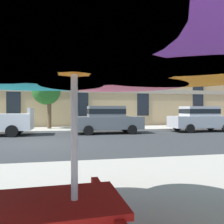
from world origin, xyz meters
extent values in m
plane|color=#2D3033|center=(0.00, 0.00, 0.00)|extent=(120.00, 120.00, 0.00)
cube|color=#B2ADA3|center=(0.00, 6.80, 0.06)|extent=(56.00, 3.60, 0.12)
cube|color=tan|center=(0.00, 15.00, 8.00)|extent=(44.33, 12.00, 16.00)
cube|color=#9E937F|center=(0.00, 8.96, 3.20)|extent=(43.44, 0.08, 0.36)
cube|color=#9E937F|center=(0.00, 8.96, 6.40)|extent=(43.44, 0.08, 0.36)
cube|color=#9E937F|center=(0.00, 8.96, 9.60)|extent=(43.44, 0.08, 0.36)
cube|color=black|center=(-2.77, 8.97, 8.40)|extent=(1.10, 0.06, 14.80)
cube|color=black|center=(2.77, 8.97, 8.40)|extent=(1.10, 0.06, 14.80)
cube|color=black|center=(8.31, 8.97, 8.40)|extent=(1.10, 0.06, 14.80)
cube|color=black|center=(13.85, 8.97, 8.40)|extent=(1.10, 0.06, 14.80)
cube|color=silver|center=(-0.69, 3.70, 1.48)|extent=(0.16, 1.75, 0.36)
cylinder|color=black|center=(-1.58, 4.65, 0.34)|extent=(0.68, 0.22, 0.68)
cylinder|color=black|center=(-1.58, 2.75, 0.34)|extent=(0.68, 0.22, 0.68)
cube|color=slate|center=(4.09, 3.70, 0.70)|extent=(4.40, 1.76, 0.80)
cube|color=slate|center=(3.94, 3.70, 1.44)|extent=(2.30, 1.55, 0.68)
cube|color=black|center=(3.94, 3.70, 1.44)|extent=(2.32, 1.57, 0.32)
cylinder|color=black|center=(5.45, 4.58, 0.30)|extent=(0.60, 0.22, 0.60)
cylinder|color=black|center=(5.45, 2.82, 0.30)|extent=(0.60, 0.22, 0.60)
cylinder|color=black|center=(2.73, 4.58, 0.30)|extent=(0.60, 0.22, 0.60)
cylinder|color=black|center=(2.73, 2.82, 0.30)|extent=(0.60, 0.22, 0.60)
cube|color=#A8AAB2|center=(10.78, 3.70, 0.70)|extent=(4.40, 1.76, 0.80)
cube|color=#A8AAB2|center=(10.63, 3.70, 1.44)|extent=(2.30, 1.55, 0.68)
cube|color=black|center=(10.63, 3.70, 1.44)|extent=(2.32, 1.57, 0.32)
cylinder|color=black|center=(12.15, 4.58, 0.30)|extent=(0.60, 0.22, 0.60)
cylinder|color=black|center=(9.42, 4.58, 0.30)|extent=(0.60, 0.22, 0.60)
cylinder|color=black|center=(9.42, 2.82, 0.30)|extent=(0.60, 0.22, 0.60)
cylinder|color=brown|center=(0.18, 6.98, 1.17)|extent=(0.30, 0.30, 2.34)
sphere|color=#236023|center=(-0.05, 7.08, 2.98)|extent=(2.12, 2.12, 2.12)
sphere|color=#236023|center=(-0.01, 6.79, 3.21)|extent=(1.80, 1.80, 1.80)
cylinder|color=silver|center=(1.43, -9.00, 1.17)|extent=(0.06, 0.06, 2.33)
cone|color=orange|center=(2.51, -9.00, 2.09)|extent=(1.89, 1.89, 0.47)
cone|color=#E5668C|center=(1.97, -8.07, 2.09)|extent=(1.89, 1.89, 0.47)
cone|color=#199EB2|center=(0.89, -8.07, 2.09)|extent=(1.89, 1.89, 0.47)
cone|color=#662D9E|center=(1.97, -9.93, 2.09)|extent=(1.89, 1.89, 0.47)
cone|color=orange|center=(1.43, -9.00, 2.13)|extent=(1.81, 1.81, 0.55)
cube|color=red|center=(0.95, -9.00, 0.74)|extent=(1.83, 0.88, 0.06)
cube|color=red|center=(0.92, -8.38, 0.44)|extent=(1.81, 0.36, 0.05)
camera|label=1|loc=(1.35, -11.01, 1.55)|focal=36.97mm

